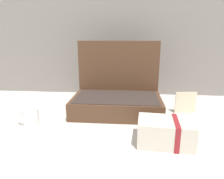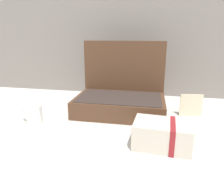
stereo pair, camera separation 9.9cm
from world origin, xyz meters
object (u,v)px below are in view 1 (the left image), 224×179
coffee_mug (31,117)px  info_card_left (186,103)px  cream_toiletry_bag (166,132)px  open_suitcase (117,97)px

coffee_mug → info_card_left: 0.85m
cream_toiletry_bag → info_card_left: 0.40m
coffee_mug → info_card_left: (0.81, 0.24, 0.02)m
info_card_left → coffee_mug: bearing=-170.8°
cream_toiletry_bag → info_card_left: info_card_left is taller
cream_toiletry_bag → coffee_mug: (-0.64, 0.12, -0.01)m
cream_toiletry_bag → coffee_mug: 0.65m
open_suitcase → cream_toiletry_bag: open_suitcase is taller
info_card_left → open_suitcase: bearing=172.1°
open_suitcase → coffee_mug: 0.48m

